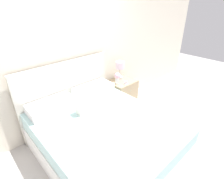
# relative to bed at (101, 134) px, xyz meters

# --- Properties ---
(ground_plane) EXTENTS (12.00, 12.00, 0.00)m
(ground_plane) POSITION_rel_bed_xyz_m (0.00, 0.92, -0.33)
(ground_plane) COLOR #BCB7B2
(wall_back) EXTENTS (8.00, 0.06, 2.60)m
(wall_back) POSITION_rel_bed_xyz_m (0.00, 0.99, 0.97)
(wall_back) COLOR silver
(wall_back) RESTS_ON ground_plane
(bed) EXTENTS (1.65, 1.98, 1.20)m
(bed) POSITION_rel_bed_xyz_m (0.00, 0.00, 0.00)
(bed) COLOR white
(bed) RESTS_ON ground_plane
(nightstand) EXTENTS (0.52, 0.47, 0.60)m
(nightstand) POSITION_rel_bed_xyz_m (1.12, 0.67, -0.02)
(nightstand) COLOR tan
(nightstand) RESTS_ON ground_plane
(table_lamp) EXTENTS (0.18, 0.18, 0.37)m
(table_lamp) POSITION_rel_bed_xyz_m (1.15, 0.78, 0.54)
(table_lamp) COLOR white
(table_lamp) RESTS_ON nightstand
(flower_vase) EXTENTS (0.12, 0.12, 0.22)m
(flower_vase) POSITION_rel_bed_xyz_m (0.97, 0.66, 0.41)
(flower_vase) COLOR white
(flower_vase) RESTS_ON nightstand
(teacup) EXTENTS (0.10, 0.10, 0.06)m
(teacup) POSITION_rel_bed_xyz_m (1.08, 0.54, 0.30)
(teacup) COLOR white
(teacup) RESTS_ON nightstand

